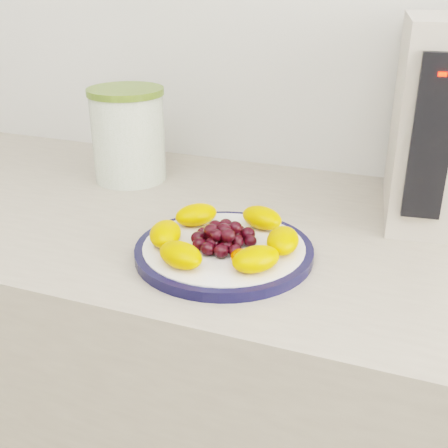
% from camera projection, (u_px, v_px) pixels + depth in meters
% --- Properties ---
extents(counter, '(3.50, 0.60, 0.90)m').
position_uv_depth(counter, '(281.00, 443.00, 1.07)').
color(counter, '#AFA28F').
rests_on(counter, floor).
extents(plate_rim, '(0.25, 0.25, 0.01)m').
position_uv_depth(plate_rim, '(224.00, 251.00, 0.80)').
color(plate_rim, black).
rests_on(plate_rim, counter).
extents(plate_face, '(0.23, 0.23, 0.02)m').
position_uv_depth(plate_face, '(224.00, 251.00, 0.80)').
color(plate_face, white).
rests_on(plate_face, counter).
extents(canister, '(0.14, 0.14, 0.16)m').
position_uv_depth(canister, '(129.00, 138.00, 1.06)').
color(canister, '#3B6319').
rests_on(canister, counter).
extents(canister_lid, '(0.14, 0.14, 0.01)m').
position_uv_depth(canister_lid, '(125.00, 91.00, 1.03)').
color(canister_lid, '#587229').
rests_on(canister_lid, canister).
extents(appliance_panel, '(0.06, 0.02, 0.23)m').
position_uv_depth(appliance_panel, '(431.00, 139.00, 0.77)').
color(appliance_panel, black).
rests_on(appliance_panel, appliance_body).
extents(appliance_led, '(0.01, 0.01, 0.01)m').
position_uv_depth(appliance_led, '(442.00, 74.00, 0.73)').
color(appliance_led, '#FF0C05').
rests_on(appliance_led, appliance_panel).
extents(fruit_plate, '(0.22, 0.22, 0.03)m').
position_uv_depth(fruit_plate, '(225.00, 237.00, 0.78)').
color(fruit_plate, '#FF8F00').
rests_on(fruit_plate, plate_face).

